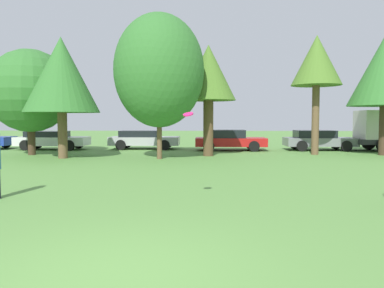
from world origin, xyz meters
TOP-DOWN VIEW (x-y plane):
  - ground_plane at (0.00, 0.00)m, footprint 120.00×120.00m
  - frisbee at (0.64, 3.98)m, footprint 0.24×0.23m
  - tree_0 at (-8.57, 15.57)m, footprint 4.43×4.43m
  - tree_1 at (-6.17, 13.88)m, footprint 3.67×3.67m
  - tree_2 at (-1.36, 13.79)m, footprint 4.32×4.32m
  - tree_3 at (1.00, 15.45)m, footprint 2.87×2.87m
  - tree_4 at (6.80, 16.48)m, footprint 2.69×2.69m
  - parked_car_white at (-9.02, 19.18)m, footprint 4.47×1.97m
  - parked_car_silver at (-3.22, 19.87)m, footprint 4.47×2.07m
  - parked_car_red at (2.25, 19.08)m, footprint 4.35×2.08m
  - parked_car_grey at (7.80, 19.49)m, footprint 4.27×2.16m

SIDE VIEW (x-z plane):
  - ground_plane at x=0.00m, z-range 0.00..0.00m
  - parked_car_white at x=-9.02m, z-range 0.05..1.22m
  - parked_car_silver at x=-3.22m, z-range 0.04..1.24m
  - parked_car_grey at x=7.80m, z-range 0.04..1.28m
  - parked_car_red at x=2.25m, z-range 0.03..1.31m
  - frisbee at x=0.64m, z-range 1.96..2.10m
  - tree_0 at x=-8.57m, z-range 0.61..6.27m
  - tree_1 at x=-6.17m, z-range 1.10..7.03m
  - tree_2 at x=-1.36m, z-range 0.76..7.72m
  - tree_3 at x=1.00m, z-range 1.36..7.14m
  - tree_4 at x=6.80m, z-range 1.78..8.21m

